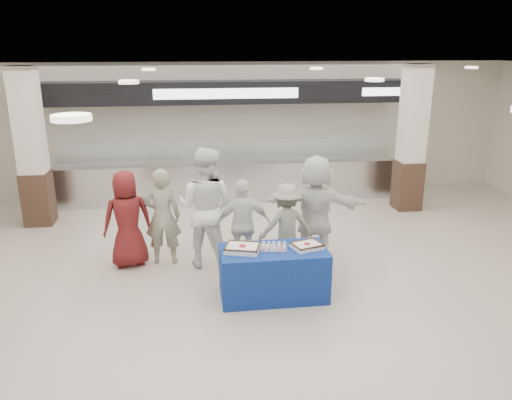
{
  "coord_description": "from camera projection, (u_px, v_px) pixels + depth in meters",
  "views": [
    {
      "loc": [
        -0.77,
        -6.14,
        3.6
      ],
      "look_at": [
        0.21,
        1.6,
        1.15
      ],
      "focal_mm": 35.0,
      "sensor_mm": 36.0,
      "label": 1
    }
  ],
  "objects": [
    {
      "name": "ground",
      "position": [
        255.0,
        313.0,
        6.98
      ],
      "size": [
        14.0,
        14.0,
        0.0
      ],
      "primitive_type": "plane",
      "color": "beige",
      "rests_on": "ground"
    },
    {
      "name": "serving_line",
      "position": [
        227.0,
        152.0,
        11.74
      ],
      "size": [
        8.7,
        0.85,
        2.8
      ],
      "color": "silver",
      "rests_on": "ground"
    },
    {
      "name": "column_left",
      "position": [
        32.0,
        152.0,
        10.02
      ],
      "size": [
        0.55,
        0.55,
        3.2
      ],
      "color": "#362218",
      "rests_on": "ground"
    },
    {
      "name": "column_right",
      "position": [
        411.0,
        142.0,
        10.98
      ],
      "size": [
        0.55,
        0.55,
        3.2
      ],
      "color": "#362218",
      "rests_on": "ground"
    },
    {
      "name": "display_table",
      "position": [
        273.0,
        273.0,
        7.33
      ],
      "size": [
        1.56,
        0.79,
        0.75
      ],
      "primitive_type": "cube",
      "rotation": [
        0.0,
        0.0,
        0.01
      ],
      "color": "navy",
      "rests_on": "ground"
    },
    {
      "name": "sheet_cake_left",
      "position": [
        243.0,
        248.0,
        7.16
      ],
      "size": [
        0.56,
        0.49,
        0.1
      ],
      "color": "white",
      "rests_on": "display_table"
    },
    {
      "name": "sheet_cake_right",
      "position": [
        307.0,
        245.0,
        7.26
      ],
      "size": [
        0.49,
        0.43,
        0.09
      ],
      "color": "white",
      "rests_on": "display_table"
    },
    {
      "name": "cupcake_tray",
      "position": [
        274.0,
        247.0,
        7.24
      ],
      "size": [
        0.42,
        0.35,
        0.06
      ],
      "color": "silver",
      "rests_on": "display_table"
    },
    {
      "name": "civilian_maroon",
      "position": [
        127.0,
        219.0,
        8.26
      ],
      "size": [
        0.91,
        0.72,
        1.65
      ],
      "primitive_type": "imported",
      "rotation": [
        0.0,
        0.0,
        3.41
      ],
      "color": "maroon",
      "rests_on": "ground"
    },
    {
      "name": "soldier_a",
      "position": [
        163.0,
        217.0,
        8.35
      ],
      "size": [
        0.62,
        0.42,
        1.66
      ],
      "primitive_type": "imported",
      "rotation": [
        0.0,
        0.0,
        3.1
      ],
      "color": "gray",
      "rests_on": "ground"
    },
    {
      "name": "chef_tall",
      "position": [
        206.0,
        208.0,
        8.23
      ],
      "size": [
        1.21,
        1.1,
        2.03
      ],
      "primitive_type": "imported",
      "rotation": [
        0.0,
        0.0,
        2.73
      ],
      "color": "white",
      "rests_on": "ground"
    },
    {
      "name": "chef_short",
      "position": [
        243.0,
        224.0,
        8.19
      ],
      "size": [
        0.9,
        0.39,
        1.53
      ],
      "primitive_type": "imported",
      "rotation": [
        0.0,
        0.0,
        3.16
      ],
      "color": "white",
      "rests_on": "ground"
    },
    {
      "name": "soldier_b",
      "position": [
        286.0,
        226.0,
        8.24
      ],
      "size": [
        0.98,
        0.62,
        1.45
      ],
      "primitive_type": "imported",
      "rotation": [
        0.0,
        0.0,
        3.23
      ],
      "color": "gray",
      "rests_on": "ground"
    },
    {
      "name": "civilian_white",
      "position": [
        315.0,
        209.0,
        8.44
      ],
      "size": [
        1.81,
        0.92,
        1.86
      ],
      "primitive_type": "imported",
      "rotation": [
        0.0,
        0.0,
        2.92
      ],
      "color": "white",
      "rests_on": "ground"
    }
  ]
}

